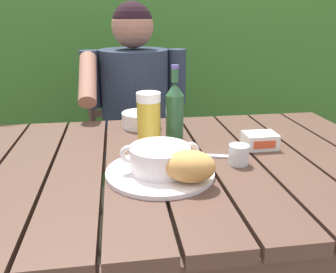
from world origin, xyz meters
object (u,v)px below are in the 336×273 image
at_px(serving_plate, 160,172).
at_px(table_knife, 205,155).
at_px(butter_tub, 260,141).
at_px(diner_bowl, 141,120).
at_px(beer_bottle, 175,110).
at_px(water_glass_small, 239,155).
at_px(person_eating, 135,115).
at_px(beer_glass, 149,119).
at_px(soup_bowl, 160,158).
at_px(chair_near_diner, 135,146).
at_px(bread_roll, 190,166).

relative_size(serving_plate, table_knife, 1.76).
height_order(butter_tub, diner_bowl, diner_bowl).
xyz_separation_m(beer_bottle, water_glass_small, (0.15, -0.23, -0.08)).
bearing_deg(person_eating, beer_glass, -88.39).
relative_size(soup_bowl, beer_bottle, 0.84).
relative_size(person_eating, beer_glass, 7.09).
height_order(chair_near_diner, diner_bowl, chair_near_diner).
relative_size(soup_bowl, diner_bowl, 1.49).
distance_m(serving_plate, table_knife, 0.18).
relative_size(serving_plate, bread_roll, 1.99).
distance_m(chair_near_diner, beer_bottle, 0.80).
bearing_deg(beer_glass, beer_bottle, 25.69).
bearing_deg(chair_near_diner, bread_roll, -85.35).
bearing_deg(beer_glass, water_glass_small, -38.35).
bearing_deg(diner_bowl, bread_roll, -80.43).
relative_size(beer_bottle, butter_tub, 2.48).
height_order(serving_plate, table_knife, serving_plate).
distance_m(person_eating, beer_glass, 0.56).
bearing_deg(soup_bowl, diner_bowl, 92.72).
bearing_deg(beer_bottle, butter_tub, -24.71).
bearing_deg(beer_glass, soup_bowl, -87.99).
relative_size(beer_bottle, diner_bowl, 1.78).
relative_size(chair_near_diner, soup_bowl, 4.66).
relative_size(butter_tub, diner_bowl, 0.72).
bearing_deg(diner_bowl, soup_bowl, -87.28).
distance_m(beer_glass, table_knife, 0.21).
bearing_deg(beer_bottle, serving_plate, -107.26).
height_order(person_eating, beer_bottle, person_eating).
xyz_separation_m(person_eating, soup_bowl, (0.02, -0.77, 0.10)).
height_order(chair_near_diner, table_knife, chair_near_diner).
xyz_separation_m(bread_roll, table_knife, (0.08, 0.18, -0.05)).
bearing_deg(beer_bottle, diner_bowl, 122.75).
bearing_deg(table_knife, bread_roll, -115.46).
distance_m(bread_roll, beer_glass, 0.31).
bearing_deg(chair_near_diner, beer_glass, -89.04).
xyz_separation_m(soup_bowl, diner_bowl, (-0.02, 0.43, -0.02)).
xyz_separation_m(person_eating, beer_bottle, (0.11, -0.50, 0.15)).
bearing_deg(soup_bowl, table_knife, 34.26).
height_order(person_eating, serving_plate, person_eating).
bearing_deg(bread_roll, beer_bottle, 86.90).
height_order(chair_near_diner, beer_glass, chair_near_diner).
xyz_separation_m(serving_plate, diner_bowl, (-0.02, 0.43, 0.02)).
bearing_deg(soup_bowl, beer_bottle, 72.74).
bearing_deg(butter_tub, table_knife, -165.94).
relative_size(table_knife, diner_bowl, 1.17).
bearing_deg(water_glass_small, bread_roll, -146.05).
bearing_deg(chair_near_diner, table_knife, -78.97).
distance_m(soup_bowl, table_knife, 0.18).
bearing_deg(table_knife, beer_bottle, 111.51).
bearing_deg(table_knife, diner_bowl, 117.32).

